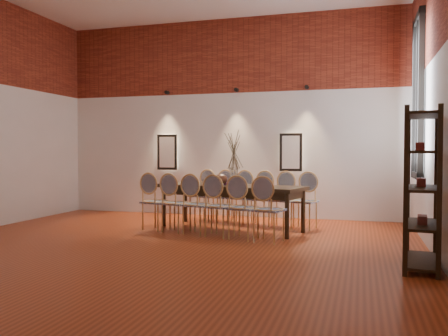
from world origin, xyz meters
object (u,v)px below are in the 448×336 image
(chair_near_c, at_px, (197,205))
(chair_near_f, at_px, (269,210))
(chair_near_b, at_px, (176,203))
(chair_far_f, at_px, (304,201))
(chair_far_b, at_px, (220,196))
(chair_near_e, at_px, (244,208))
(chair_far_e, at_px, (281,200))
(chair_far_a, at_px, (202,195))
(chair_far_c, at_px, (240,198))
(dining_table, at_px, (231,207))
(chair_near_a, at_px, (156,202))
(chair_near_d, at_px, (220,206))
(chair_far_d, at_px, (260,199))
(vase, at_px, (234,176))
(bowl, at_px, (221,179))
(shelving_rack, at_px, (422,188))
(book, at_px, (231,184))

(chair_near_c, relative_size, chair_near_f, 1.00)
(chair_near_b, relative_size, chair_far_f, 1.00)
(chair_near_c, relative_size, chair_far_b, 1.00)
(chair_near_e, relative_size, chair_far_e, 1.00)
(chair_near_c, xyz_separation_m, chair_far_f, (1.57, 0.99, 0.00))
(chair_far_a, xyz_separation_m, chair_far_c, (0.81, -0.22, 0.00))
(dining_table, relative_size, chair_near_a, 2.67)
(chair_near_d, height_order, chair_far_d, same)
(chair_far_a, relative_size, chair_far_b, 1.00)
(vase, xyz_separation_m, bowl, (-0.24, 0.01, -0.06))
(chair_far_e, bearing_deg, chair_far_d, 0.00)
(chair_far_a, distance_m, bowl, 1.20)
(chair_far_b, bearing_deg, shelving_rack, 154.12)
(dining_table, distance_m, chair_far_a, 1.25)
(chair_near_c, relative_size, chair_far_c, 1.00)
(chair_far_b, relative_size, chair_far_d, 1.00)
(chair_far_b, relative_size, bowl, 3.92)
(chair_far_e, distance_m, vase, 0.98)
(dining_table, xyz_separation_m, chair_far_e, (0.78, 0.50, 0.09))
(chair_far_c, distance_m, vase, 0.85)
(dining_table, bearing_deg, chair_near_d, -72.99)
(chair_near_f, xyz_separation_m, chair_far_a, (-1.66, 1.86, 0.00))
(chair_near_d, distance_m, shelving_rack, 3.05)
(chair_near_f, bearing_deg, vase, 145.18)
(chair_near_a, distance_m, chair_near_b, 0.42)
(chair_near_c, bearing_deg, chair_far_e, 58.54)
(chair_far_b, distance_m, shelving_rack, 4.26)
(chair_near_a, height_order, book, chair_near_a)
(dining_table, distance_m, chair_far_e, 0.93)
(bowl, bearing_deg, book, 32.15)
(chair_far_f, relative_size, book, 3.62)
(shelving_rack, bearing_deg, chair_near_b, 163.81)
(chair_near_f, xyz_separation_m, bowl, (-1.01, 0.93, 0.37))
(chair_near_c, relative_size, chair_near_d, 1.00)
(chair_far_b, distance_m, book, 0.89)
(chair_near_b, height_order, shelving_rack, shelving_rack)
(chair_near_c, bearing_deg, chair_far_c, 90.00)
(shelving_rack, bearing_deg, chair_far_b, 145.17)
(chair_near_f, distance_m, chair_far_a, 2.50)
(chair_far_b, bearing_deg, chair_near_e, 132.54)
(chair_far_d, bearing_deg, chair_near_f, 121.46)
(chair_near_f, height_order, chair_far_c, same)
(chair_far_b, bearing_deg, chair_far_a, 0.00)
(chair_far_a, xyz_separation_m, chair_far_e, (1.61, -0.43, 0.00))
(chair_far_f, bearing_deg, chair_near_e, 72.99)
(chair_far_f, bearing_deg, chair_far_b, -0.00)
(chair_far_e, bearing_deg, chair_near_d, 72.99)
(chair_near_f, height_order, vase, vase)
(chair_near_b, bearing_deg, chair_near_f, -0.00)
(chair_far_d, distance_m, book, 0.72)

